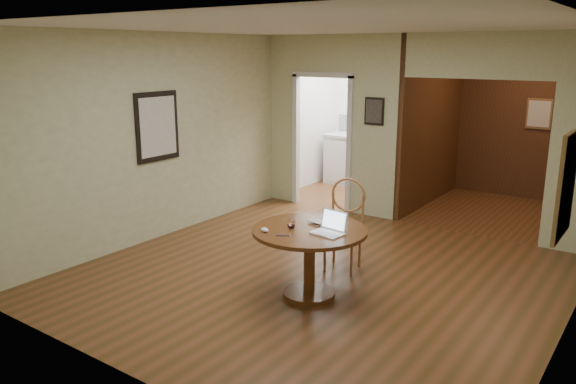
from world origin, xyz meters
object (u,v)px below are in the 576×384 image
Objects in this scene: chair at (345,219)px; open_laptop at (331,227)px; dining_table at (309,246)px; closed_laptop at (319,224)px.

chair is 3.22× the size of open_laptop.
chair is (-0.09, 0.89, 0.05)m from dining_table.
open_laptop reaches higher than closed_laptop.
chair reaches higher than closed_laptop.
chair reaches higher than dining_table.
dining_table is at bearing -85.69° from closed_laptop.
dining_table is at bearing -169.09° from open_laptop.
open_laptop is 0.96× the size of closed_laptop.
closed_laptop is (-0.22, 0.14, -0.05)m from open_laptop.
open_laptop is (0.33, -0.87, 0.20)m from chair.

